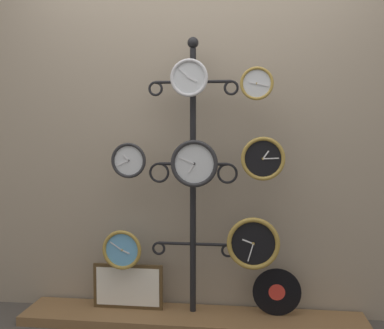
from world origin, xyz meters
name	(u,v)px	position (x,y,z in m)	size (l,w,h in m)	color
shop_wall	(196,107)	(0.00, 0.57, 1.40)	(4.40, 0.04, 2.80)	gray
low_shelf	(192,319)	(0.00, 0.35, 0.03)	(2.20, 0.36, 0.06)	brown
display_stand	(193,230)	(0.00, 0.41, 0.60)	(0.58, 0.40, 1.83)	black
clock_top_center	(189,78)	(-0.01, 0.30, 1.56)	(0.23, 0.04, 0.23)	silver
clock_top_right	(257,84)	(0.40, 0.32, 1.52)	(0.20, 0.04, 0.20)	silver
clock_middle_left	(129,160)	(-0.40, 0.34, 1.05)	(0.23, 0.04, 0.23)	silver
clock_middle_center	(194,164)	(0.02, 0.29, 1.04)	(0.29, 0.04, 0.29)	silver
clock_middle_right	(263,159)	(0.44, 0.33, 1.07)	(0.27, 0.04, 0.27)	black
clock_bottom_left	(122,250)	(-0.45, 0.33, 0.47)	(0.26, 0.04, 0.26)	#60A8DB
clock_bottom_right	(253,243)	(0.39, 0.31, 0.55)	(0.33, 0.04, 0.33)	black
vinyl_record	(277,292)	(0.54, 0.40, 0.21)	(0.31, 0.01, 0.31)	black
picture_frame	(128,286)	(-0.43, 0.40, 0.21)	(0.47, 0.02, 0.30)	#4C381E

